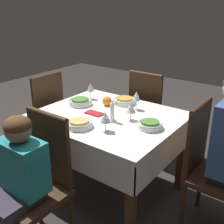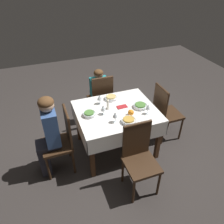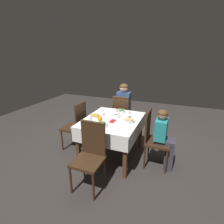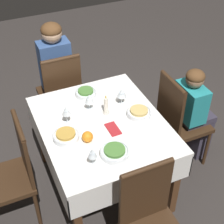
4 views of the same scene
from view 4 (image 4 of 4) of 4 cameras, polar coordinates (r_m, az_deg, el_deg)
name	(u,v)px [view 4 (image 4 of 4)]	position (r m, az deg, el deg)	size (l,w,h in m)	color
ground_plane	(103,183)	(3.27, -1.43, -11.70)	(8.00, 8.00, 0.00)	#332D2B
dining_table	(102,132)	(2.80, -1.64, -3.37)	(1.16, 0.97, 0.74)	white
chair_west	(61,91)	(3.48, -8.48, 3.43)	(0.40, 0.40, 0.98)	#382314
chair_north	(178,119)	(3.16, 10.99, -1.09)	(0.40, 0.40, 0.98)	#382314
chair_south	(13,171)	(2.77, -16.08, -9.47)	(0.40, 0.40, 0.98)	#382314
chair_east	(151,223)	(2.40, 6.47, -17.92)	(0.40, 0.40, 0.98)	#382314
person_adult_denim	(55,70)	(3.52, -9.48, 6.86)	(0.34, 0.30, 1.22)	#282833
person_child_teal	(195,111)	(3.23, 13.57, 0.10)	(0.30, 0.33, 1.02)	#383342
bowl_west	(86,93)	(3.02, -4.39, 3.24)	(0.19, 0.19, 0.06)	silver
wine_glass_west	(89,99)	(2.82, -3.80, 2.16)	(0.08, 0.08, 0.15)	white
bowl_north	(139,112)	(2.81, 4.49, -0.05)	(0.20, 0.20, 0.06)	silver
wine_glass_north	(122,93)	(2.87, 1.63, 3.16)	(0.08, 0.08, 0.15)	white
bowl_south	(66,135)	(2.61, -7.67, -3.89)	(0.20, 0.20, 0.06)	silver
wine_glass_south	(66,111)	(2.69, -7.61, 0.13)	(0.07, 0.07, 0.16)	white
bowl_east	(115,152)	(2.47, 0.44, -6.64)	(0.21, 0.21, 0.06)	silver
wine_glass_east	(92,154)	(2.34, -3.27, -6.91)	(0.07, 0.07, 0.16)	white
candle_centerpiece	(106,106)	(2.79, -1.02, 0.95)	(0.06, 0.06, 0.18)	beige
orange_fruit	(87,137)	(2.56, -4.10, -4.13)	(0.09, 0.09, 0.09)	orange
napkin_red_folded	(113,129)	(2.67, 0.16, -2.84)	(0.15, 0.09, 0.01)	#AD2328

